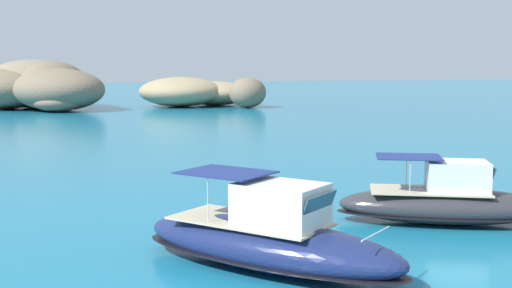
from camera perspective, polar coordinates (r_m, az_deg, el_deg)
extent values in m
ellipsoid|color=#756651|center=(89.95, -20.75, 4.55)|extent=(14.97, 15.96, 5.26)
ellipsoid|color=#756651|center=(84.09, -16.72, 4.54)|extent=(15.56, 16.05, 5.16)
ellipsoid|color=#84755B|center=(90.62, -18.71, 4.96)|extent=(13.44, 12.34, 6.26)
ellipsoid|color=#756651|center=(86.84, -17.11, 4.88)|extent=(11.86, 11.81, 6.04)
ellipsoid|color=#756651|center=(82.44, -16.76, 3.52)|extent=(7.24, 8.07, 2.35)
ellipsoid|color=#9E8966|center=(89.27, -6.52, 4.51)|extent=(14.95, 14.84, 3.95)
ellipsoid|color=#9E8966|center=(91.59, -3.58, 4.40)|extent=(13.62, 13.70, 3.30)
ellipsoid|color=#756651|center=(85.92, -0.73, 4.47)|extent=(7.09, 7.16, 3.95)
ellipsoid|color=navy|center=(18.31, 1.04, -8.69)|extent=(7.01, 7.80, 1.38)
ellipsoid|color=black|center=(18.40, 1.04, -9.62)|extent=(7.15, 7.95, 0.17)
cube|color=#C6B793|center=(18.49, -0.56, -6.66)|extent=(4.42, 4.75, 0.06)
cube|color=silver|center=(17.82, 2.15, -5.22)|extent=(2.75, 2.83, 1.13)
cube|color=#2D4756|center=(17.24, 5.45, -5.27)|extent=(1.39, 1.20, 0.60)
cylinder|color=silver|center=(16.70, 10.32, -7.62)|extent=(1.34, 1.11, 0.04)
cube|color=navy|center=(18.68, -2.62, -2.47)|extent=(3.01, 3.08, 0.04)
cylinder|color=silver|center=(19.48, -1.14, -4.02)|extent=(0.03, 0.03, 1.30)
cylinder|color=silver|center=(18.13, -4.19, -4.85)|extent=(0.03, 0.03, 1.30)
ellipsoid|color=#2D2D33|center=(24.33, 16.03, -5.17)|extent=(7.70, 5.23, 1.27)
ellipsoid|color=black|center=(24.39, 16.01, -5.83)|extent=(7.85, 5.33, 0.15)
cube|color=#C6B793|center=(24.16, 14.76, -3.91)|extent=(4.52, 3.48, 0.06)
cube|color=silver|center=(24.19, 16.99, -2.65)|extent=(2.56, 2.31, 1.04)
cube|color=#2D4756|center=(24.36, 19.48, -2.43)|extent=(0.85, 1.42, 0.56)
cube|color=navy|center=(23.89, 13.07, -1.08)|extent=(2.77, 2.54, 0.04)
cylinder|color=silver|center=(24.75, 12.88, -2.20)|extent=(0.03, 0.03, 1.19)
cylinder|color=silver|center=(23.21, 13.18, -2.81)|extent=(0.03, 0.03, 1.19)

